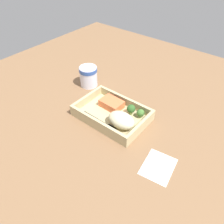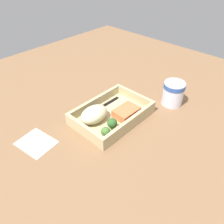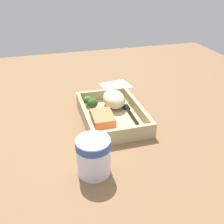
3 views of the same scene
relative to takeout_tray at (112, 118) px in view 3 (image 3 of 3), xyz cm
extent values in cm
cube|color=brown|center=(0.00, 0.00, -1.60)|extent=(160.00, 160.00, 2.00)
cube|color=tan|center=(0.00, 0.00, 0.00)|extent=(27.69, 18.73, 1.20)
cube|color=tan|center=(0.00, -8.77, 2.35)|extent=(27.69, 1.20, 3.50)
cube|color=tan|center=(0.00, 8.77, 2.35)|extent=(27.69, 1.20, 3.50)
cube|color=tan|center=(-13.25, 0.00, 2.35)|extent=(1.20, 16.33, 3.50)
cube|color=tan|center=(13.25, 0.00, 2.35)|extent=(1.20, 16.33, 3.50)
cube|color=#EE6F41|center=(-3.37, 3.98, 2.14)|extent=(9.33, 6.69, 3.08)
ellipsoid|color=beige|center=(6.46, -2.54, 3.36)|extent=(10.71, 7.33, 5.53)
cylinder|color=#89A564|center=(9.36, 5.98, 1.21)|extent=(1.18, 1.18, 1.22)
sphere|color=#457331|center=(9.36, 5.98, 2.67)|extent=(3.09, 3.09, 3.09)
cylinder|color=#7F9650|center=(5.43, 5.15, 1.47)|extent=(1.30, 1.30, 1.74)
sphere|color=#305B25|center=(5.43, 5.15, 3.29)|extent=(3.42, 3.42, 3.42)
cube|color=black|center=(-3.58, -6.08, 0.82)|extent=(12.41, 1.28, 0.44)
cube|color=black|center=(4.32, -6.19, 0.82)|extent=(3.43, 2.25, 0.44)
cylinder|color=white|center=(-23.00, 11.13, 4.16)|extent=(8.03, 8.03, 9.52)
cylinder|color=#3356A8|center=(-23.00, 11.13, 7.66)|extent=(8.27, 8.27, 1.71)
cube|color=white|center=(26.24, -9.16, -0.48)|extent=(10.79, 12.70, 0.24)
camera|label=1|loc=(40.60, -50.52, 57.91)|focal=35.00mm
camera|label=2|loc=(45.44, 42.70, 51.01)|focal=35.00mm
camera|label=3|loc=(-70.93, 20.46, 43.33)|focal=42.00mm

